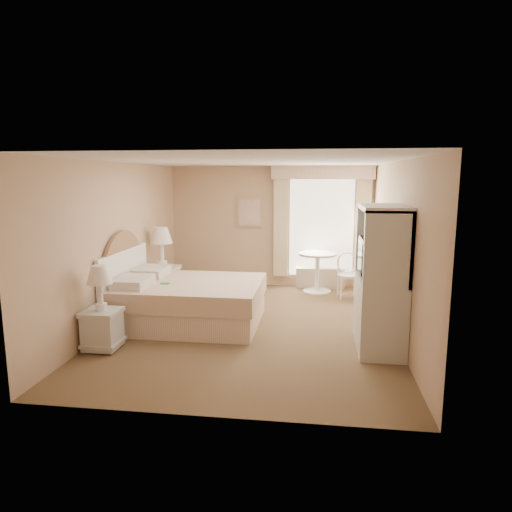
# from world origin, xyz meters

# --- Properties ---
(room) EXTENTS (4.21, 5.51, 2.51)m
(room) POSITION_xyz_m (0.00, 0.00, 1.25)
(room) COLOR brown
(room) RESTS_ON ground
(window) EXTENTS (2.05, 0.22, 2.51)m
(window) POSITION_xyz_m (1.05, 2.65, 1.34)
(window) COLOR white
(window) RESTS_ON room
(framed_art) EXTENTS (0.52, 0.04, 0.62)m
(framed_art) POSITION_xyz_m (-0.45, 2.71, 1.55)
(framed_art) COLOR tan
(framed_art) RESTS_ON room
(bed) EXTENTS (2.24, 1.76, 1.56)m
(bed) POSITION_xyz_m (-1.11, 0.01, 0.37)
(bed) COLOR #E0AC91
(bed) RESTS_ON room
(nightstand_near) EXTENTS (0.46, 0.46, 1.12)m
(nightstand_near) POSITION_xyz_m (-1.84, -1.22, 0.42)
(nightstand_near) COLOR silver
(nightstand_near) RESTS_ON room
(nightstand_far) EXTENTS (0.56, 0.56, 1.36)m
(nightstand_far) POSITION_xyz_m (-1.84, 1.20, 0.51)
(nightstand_far) COLOR silver
(nightstand_far) RESTS_ON room
(round_table) EXTENTS (0.75, 0.75, 0.79)m
(round_table) POSITION_xyz_m (0.99, 2.27, 0.53)
(round_table) COLOR white
(round_table) RESTS_ON room
(cafe_chair) EXTENTS (0.46, 0.46, 0.86)m
(cafe_chair) POSITION_xyz_m (1.56, 1.97, 0.50)
(cafe_chair) COLOR white
(cafe_chair) RESTS_ON room
(armoire) EXTENTS (0.57, 1.15, 1.91)m
(armoire) POSITION_xyz_m (1.81, -0.67, 0.79)
(armoire) COLOR silver
(armoire) RESTS_ON room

